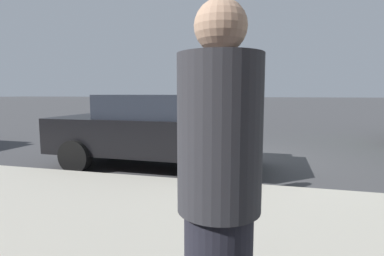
{
  "coord_description": "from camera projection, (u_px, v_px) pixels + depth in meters",
  "views": [
    {
      "loc": [
        -6.72,
        -0.97,
        1.53
      ],
      "look_at": [
        -2.49,
        0.1,
        1.02
      ],
      "focal_mm": 28.0,
      "sensor_mm": 36.0,
      "label": 1
    }
  ],
  "objects": [
    {
      "name": "parking_meter",
      "position": [
        202.0,
        113.0,
        4.1
      ],
      "size": [
        0.21,
        0.19,
        1.44
      ],
      "color": "gray",
      "rests_on": "sidewalk"
    },
    {
      "name": "pedestrian",
      "position": [
        219.0,
        199.0,
        1.37
      ],
      "size": [
        0.38,
        0.38,
        1.77
      ],
      "rotation": [
        0.0,
        0.0,
        4.64
      ],
      "color": "#23232D",
      "rests_on": "sidewalk"
    },
    {
      "name": "ground_plane",
      "position": [
        223.0,
        160.0,
        6.89
      ],
      "size": [
        220.0,
        220.0,
        0.0
      ],
      "primitive_type": "plane",
      "color": "#424244"
    },
    {
      "name": "car_black",
      "position": [
        158.0,
        129.0,
        6.22
      ],
      "size": [
        2.12,
        4.27,
        1.5
      ],
      "rotation": [
        0.0,
        0.0,
        -0.02
      ],
      "color": "black",
      "rests_on": "ground_plane"
    }
  ]
}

